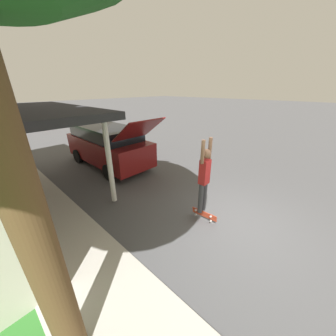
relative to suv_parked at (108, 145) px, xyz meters
name	(u,v)px	position (x,y,z in m)	size (l,w,h in m)	color
ground_plane	(238,225)	(0.01, -6.57, -1.03)	(120.00, 120.00, 0.00)	#49494C
sidewalk	(29,196)	(-3.59, -0.57, -0.98)	(1.80, 80.00, 0.10)	#ADA89E
suv_parked	(108,145)	(0.00, 0.00, 0.00)	(2.07, 5.35, 2.52)	maroon
car_down_street	(39,119)	(0.93, 14.59, -0.40)	(1.92, 4.46, 1.32)	maroon
skateboarder	(204,176)	(-0.61, -5.73, 0.43)	(0.41, 0.24, 2.04)	#38383D
skateboard	(204,214)	(-0.48, -5.75, -0.82)	(0.16, 0.77, 0.24)	#B73D23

